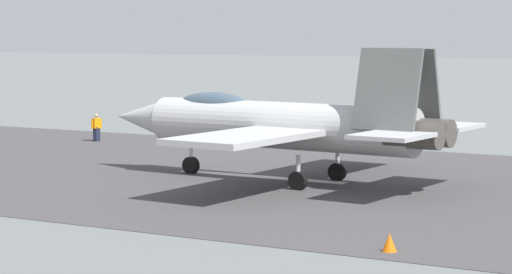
# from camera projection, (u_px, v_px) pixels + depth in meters

# --- Properties ---
(ground_plane) EXTENTS (400.00, 400.00, 0.00)m
(ground_plane) POSITION_uv_depth(u_px,v_px,m) (277.00, 178.00, 45.87)
(ground_plane) COLOR slate
(runway_strip) EXTENTS (240.00, 26.00, 0.02)m
(runway_strip) POSITION_uv_depth(u_px,v_px,m) (278.00, 178.00, 45.86)
(runway_strip) COLOR #423F41
(runway_strip) RESTS_ON ground
(fighter_jet) EXTENTS (16.67, 15.02, 5.65)m
(fighter_jet) POSITION_uv_depth(u_px,v_px,m) (280.00, 124.00, 44.56)
(fighter_jet) COLOR #B3B4B6
(fighter_jet) RESTS_ON ground
(crew_person) EXTENTS (0.41, 0.67, 1.60)m
(crew_person) POSITION_uv_depth(u_px,v_px,m) (97.00, 128.00, 61.05)
(crew_person) COLOR #1E2338
(crew_person) RESTS_ON ground
(marker_cone_near) EXTENTS (0.44, 0.44, 0.55)m
(marker_cone_near) POSITION_uv_depth(u_px,v_px,m) (389.00, 243.00, 30.56)
(marker_cone_near) COLOR orange
(marker_cone_near) RESTS_ON ground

